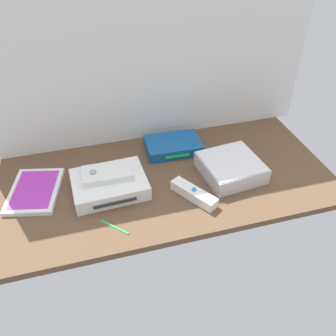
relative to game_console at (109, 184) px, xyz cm
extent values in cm
cube|color=brown|center=(17.82, 0.54, -3.20)|extent=(100.00, 48.00, 2.00)
cube|color=white|center=(17.82, 25.14, 29.80)|extent=(110.00, 1.20, 64.00)
cube|color=white|center=(0.00, 0.03, 0.00)|extent=(21.68, 16.90, 4.40)
cube|color=#2D2D2D|center=(0.36, -8.16, 0.00)|extent=(12.01, 1.12, 0.80)
cube|color=silver|center=(36.90, -2.62, 0.30)|extent=(18.67, 18.67, 5.00)
cube|color=silver|center=(36.90, -2.62, 2.95)|extent=(17.92, 17.92, 0.30)
cube|color=white|center=(-21.16, 4.68, -1.50)|extent=(17.55, 21.59, 1.40)
cube|color=#B233B2|center=(-21.16, 4.68, -0.72)|extent=(14.56, 18.44, 0.16)
cube|color=#145193|center=(23.50, 14.53, -0.50)|extent=(18.41, 12.62, 3.40)
cube|color=#19D833|center=(23.28, 8.34, -0.50)|extent=(8.01, 0.68, 0.60)
cube|color=white|center=(22.53, -9.79, -0.70)|extent=(10.79, 14.51, 3.00)
cylinder|color=#387FDB|center=(22.53, -9.79, 1.00)|extent=(1.40, 1.40, 0.40)
cube|color=white|center=(-0.07, 1.26, 3.20)|extent=(14.63, 8.43, 2.00)
cylinder|color=#99999E|center=(-4.07, 1.38, 4.40)|extent=(2.06, 2.06, 0.40)
cylinder|color=green|center=(-0.93, -15.01, -1.85)|extent=(6.70, 7.01, 0.70)
camera|label=1|loc=(-4.76, -80.00, 68.49)|focal=38.34mm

